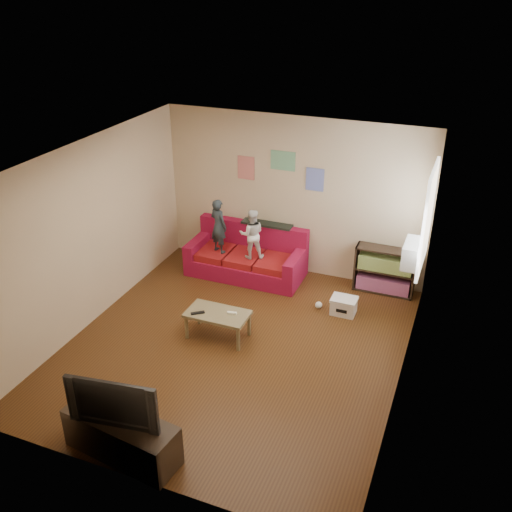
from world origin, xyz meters
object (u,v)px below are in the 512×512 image
at_px(bookshelf, 385,273).
at_px(television, 116,398).
at_px(sofa, 248,258).
at_px(tv_stand, 122,437).
at_px(coffee_table, 218,316).
at_px(child_b, 252,234).
at_px(child_a, 219,226).
at_px(file_box, 344,306).

xyz_separation_m(bookshelf, television, (-1.99, -4.55, 0.43)).
xyz_separation_m(sofa, tv_stand, (0.32, -4.32, -0.05)).
relative_size(coffee_table, tv_stand, 0.68).
height_order(child_b, television, child_b).
distance_m(child_a, tv_stand, 4.27).
xyz_separation_m(sofa, television, (0.32, -4.32, 0.49)).
relative_size(child_b, tv_stand, 0.65).
height_order(file_box, television, television).
distance_m(file_box, television, 4.02).
bearing_deg(child_a, television, 123.83).
bearing_deg(tv_stand, coffee_table, 96.91).
xyz_separation_m(file_box, tv_stand, (-1.55, -3.66, 0.11)).
distance_m(file_box, tv_stand, 3.97).
bearing_deg(file_box, child_b, 163.98).
height_order(child_b, file_box, child_b).
xyz_separation_m(sofa, child_b, (0.15, -0.17, 0.55)).
bearing_deg(coffee_table, child_a, 114.16).
distance_m(coffee_table, tv_stand, 2.39).
bearing_deg(television, file_box, 58.98).
distance_m(bookshelf, tv_stand, 4.96).
xyz_separation_m(child_a, file_box, (2.32, -0.49, -0.75)).
height_order(child_a, bookshelf, child_a).
bearing_deg(bookshelf, television, -113.58).
relative_size(child_b, television, 0.85).
height_order(child_a, file_box, child_a).
xyz_separation_m(child_b, coffee_table, (0.19, -1.76, -0.49)).
distance_m(sofa, child_b, 0.59).
bearing_deg(child_a, sofa, -136.37).
bearing_deg(sofa, tv_stand, -85.81).
relative_size(sofa, child_a, 2.08).
xyz_separation_m(child_b, tv_stand, (0.17, -4.15, -0.59)).
xyz_separation_m(child_a, television, (0.77, -4.15, -0.11)).
distance_m(sofa, television, 4.36).
distance_m(child_a, child_b, 0.60).
relative_size(child_b, bookshelf, 0.88).
height_order(coffee_table, bookshelf, bookshelf).
distance_m(child_b, coffee_table, 1.83).
xyz_separation_m(bookshelf, file_box, (-0.44, -0.89, -0.21)).
xyz_separation_m(child_a, tv_stand, (0.77, -4.15, -0.64)).
bearing_deg(coffee_table, television, -90.47).
relative_size(sofa, bookshelf, 2.04).
bearing_deg(child_a, coffee_table, 137.49).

